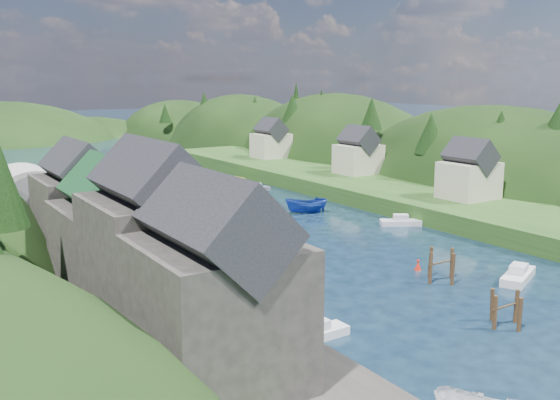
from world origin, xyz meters
TOP-DOWN VIEW (x-y plane):
  - ground at (0.00, 50.00)m, footprint 600.00×600.00m
  - hillside_right at (45.00, 75.00)m, footprint 36.00×245.56m
  - far_hills at (1.22, 174.01)m, footprint 103.00×68.00m
  - hill_trees at (-0.51, 65.29)m, footprint 90.24×146.72m
  - quay_left at (-24.00, 20.00)m, footprint 12.00×110.00m
  - terrace_left_grass at (-31.00, 20.00)m, footprint 12.00×110.00m
  - quayside_buildings at (-26.00, 6.39)m, footprint 8.00×35.84m
  - boat_sheds at (-26.00, 39.00)m, footprint 7.00×21.00m
  - terrace_right at (25.00, 40.00)m, footprint 16.00×120.00m
  - right_bank_cottages at (28.00, 48.33)m, footprint 9.00×59.24m
  - piling_cluster_near at (-1.69, -6.52)m, footprint 3.00×2.82m
  - piling_cluster_far at (2.28, 3.73)m, footprint 3.36×3.12m
  - channel_buoy_near at (2.96, 7.35)m, footprint 0.70×0.70m
  - channel_buoy_far at (-3.49, 19.78)m, footprint 0.70×0.70m
  - moored_boats at (-1.45, 19.98)m, footprint 37.30×93.09m

SIDE VIEW (x-z plane):
  - far_hills at x=1.22m, z-range -32.80..11.20m
  - hillside_right at x=45.00m, z-range -31.41..16.59m
  - ground at x=0.00m, z-range 0.00..0.00m
  - channel_buoy_near at x=2.96m, z-range -0.07..1.03m
  - channel_buoy_far at x=-3.49m, z-range -0.07..1.03m
  - moored_boats at x=-1.45m, z-range -0.50..1.85m
  - quay_left at x=-24.00m, z-range 0.00..2.00m
  - piling_cluster_near at x=-1.69m, z-range -0.57..2.68m
  - terrace_right at x=25.00m, z-range 0.00..2.40m
  - piling_cluster_far at x=2.28m, z-range -0.57..3.05m
  - terrace_left_grass at x=-31.00m, z-range 0.00..2.50m
  - boat_sheds at x=-26.00m, z-range 1.52..9.02m
  - right_bank_cottages at x=28.00m, z-range 1.64..10.05m
  - quayside_buildings at x=-26.00m, z-range 0.64..13.54m
  - hill_trees at x=-0.51m, z-range 4.78..17.50m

